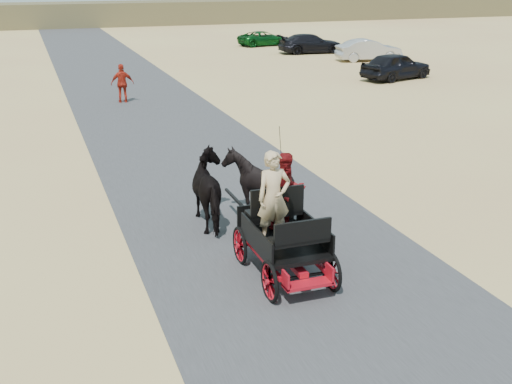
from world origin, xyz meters
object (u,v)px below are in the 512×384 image
object	(u,v)px
carriage	(284,258)
pedestrian	(122,83)
horse_right	(258,185)
car_c	(311,44)
car_b	(369,50)
car_a	(396,66)
horse_left	(213,190)
car_d	(264,38)

from	to	relation	value
carriage	pedestrian	world-z (taller)	pedestrian
pedestrian	carriage	bearing A→B (deg)	94.92
pedestrian	horse_right	bearing A→B (deg)	97.14
horse_right	car_c	world-z (taller)	horse_right
horse_right	car_b	world-z (taller)	horse_right
carriage	car_a	xyz separation A→B (m)	(14.66, 19.95, 0.37)
carriage	horse_left	xyz separation A→B (m)	(-0.55, 3.00, 0.49)
pedestrian	car_d	bearing A→B (deg)	-121.87
horse_left	pedestrian	distance (m)	15.46
horse_right	car_a	world-z (taller)	horse_right
pedestrian	car_b	distance (m)	19.30
horse_left	car_b	xyz separation A→B (m)	(17.50, 24.08, -0.15)
car_b	car_d	world-z (taller)	car_b
carriage	horse_right	size ratio (longest dim) A/B	1.41
horse_left	car_d	xyz separation A→B (m)	(14.11, 34.69, -0.29)
horse_left	car_b	size ratio (longest dim) A/B	0.48
car_b	car_c	world-z (taller)	car_b
horse_left	car_a	bearing A→B (deg)	-131.90
carriage	car_b	bearing A→B (deg)	57.95
car_a	car_d	size ratio (longest dim) A/B	1.06
horse_right	car_d	size ratio (longest dim) A/B	0.42
carriage	horse_right	distance (m)	3.09
horse_left	car_a	distance (m)	22.78
carriage	car_d	world-z (taller)	car_d
car_a	car_b	world-z (taller)	car_a
horse_right	car_d	bearing A→B (deg)	-110.55
car_d	car_a	bearing A→B (deg)	174.99
pedestrian	car_a	bearing A→B (deg)	-170.37
car_a	carriage	bearing A→B (deg)	126.82
car_a	car_d	world-z (taller)	car_a
carriage	horse_left	size ratio (longest dim) A/B	1.20
car_a	car_c	world-z (taller)	car_a
car_b	car_c	bearing A→B (deg)	27.58
horse_left	horse_right	size ratio (longest dim) A/B	1.18
car_d	horse_right	bearing A→B (deg)	150.88
car_d	pedestrian	bearing A→B (deg)	135.63
car_c	horse_right	bearing A→B (deg)	157.19
car_a	car_c	size ratio (longest dim) A/B	0.92
horse_left	car_d	bearing A→B (deg)	-112.13
horse_right	car_c	distance (m)	32.51
car_b	car_c	xyz separation A→B (m)	(-1.88, 5.01, -0.02)
carriage	car_c	distance (m)	35.45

